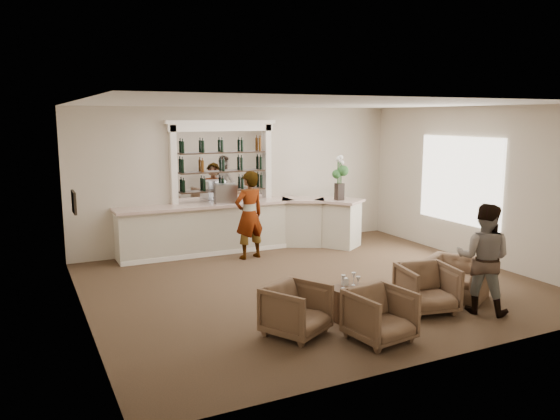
% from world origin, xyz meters
% --- Properties ---
extents(ground, '(8.00, 8.00, 0.00)m').
position_xyz_m(ground, '(0.00, 0.00, 0.00)').
color(ground, brown).
rests_on(ground, ground).
extents(room_shell, '(8.04, 7.02, 3.32)m').
position_xyz_m(room_shell, '(0.16, 0.71, 2.34)').
color(room_shell, beige).
rests_on(room_shell, ground).
extents(bar_counter, '(5.72, 1.80, 1.14)m').
position_xyz_m(bar_counter, '(-0.16, 3.00, 0.57)').
color(bar_counter, beige).
rests_on(bar_counter, ground).
extents(back_bar_alcove, '(2.64, 0.25, 3.00)m').
position_xyz_m(back_bar_alcove, '(-0.50, 3.41, 2.03)').
color(back_bar_alcove, white).
rests_on(back_bar_alcove, ground).
extents(cocktail_table, '(0.60, 0.60, 0.50)m').
position_xyz_m(cocktail_table, '(-0.34, -1.80, 0.25)').
color(cocktail_table, '#452E1E').
rests_on(cocktail_table, ground).
extents(sommelier, '(0.78, 0.59, 1.93)m').
position_xyz_m(sommelier, '(-0.31, 2.29, 0.96)').
color(sommelier, gray).
rests_on(sommelier, ground).
extents(guest, '(1.04, 1.08, 1.75)m').
position_xyz_m(guest, '(1.71, -2.42, 0.88)').
color(guest, gray).
rests_on(guest, ground).
extents(armchair_left, '(1.08, 1.09, 0.74)m').
position_xyz_m(armchair_left, '(-1.38, -1.97, 0.37)').
color(armchair_left, brown).
rests_on(armchair_left, ground).
extents(armchair_center, '(0.88, 0.90, 0.73)m').
position_xyz_m(armchair_center, '(-0.43, -2.66, 0.37)').
color(armchair_center, brown).
rests_on(armchair_center, ground).
extents(armchair_right, '(0.96, 0.98, 0.76)m').
position_xyz_m(armchair_right, '(0.94, -2.03, 0.38)').
color(armchair_right, brown).
rests_on(armchair_right, ground).
extents(armchair_far, '(1.27, 1.32, 0.66)m').
position_xyz_m(armchair_far, '(1.92, -1.68, 0.33)').
color(armchair_far, brown).
rests_on(armchair_far, ground).
extents(espresso_machine, '(0.57, 0.50, 0.43)m').
position_xyz_m(espresso_machine, '(-0.58, 3.05, 1.36)').
color(espresso_machine, '#B0B0B4').
rests_on(espresso_machine, bar_counter).
extents(flower_vase, '(0.28, 0.28, 1.05)m').
position_xyz_m(flower_vase, '(2.01, 2.32, 1.73)').
color(flower_vase, black).
rests_on(flower_vase, bar_counter).
extents(wine_glass_bar_left, '(0.07, 0.07, 0.21)m').
position_xyz_m(wine_glass_bar_left, '(0.24, 3.04, 1.25)').
color(wine_glass_bar_left, white).
rests_on(wine_glass_bar_left, bar_counter).
extents(wine_glass_bar_right, '(0.07, 0.07, 0.21)m').
position_xyz_m(wine_glass_bar_right, '(-0.67, 2.98, 1.25)').
color(wine_glass_bar_right, white).
rests_on(wine_glass_bar_right, bar_counter).
extents(wine_glass_tbl_a, '(0.07, 0.07, 0.21)m').
position_xyz_m(wine_glass_tbl_a, '(-0.46, -1.77, 0.60)').
color(wine_glass_tbl_a, white).
rests_on(wine_glass_tbl_a, cocktail_table).
extents(wine_glass_tbl_b, '(0.07, 0.07, 0.21)m').
position_xyz_m(wine_glass_tbl_b, '(-0.24, -1.72, 0.60)').
color(wine_glass_tbl_b, white).
rests_on(wine_glass_tbl_b, cocktail_table).
extents(wine_glass_tbl_c, '(0.07, 0.07, 0.21)m').
position_xyz_m(wine_glass_tbl_c, '(-0.30, -1.93, 0.60)').
color(wine_glass_tbl_c, white).
rests_on(wine_glass_tbl_c, cocktail_table).
extents(napkin_holder, '(0.08, 0.08, 0.12)m').
position_xyz_m(napkin_holder, '(-0.36, -1.66, 0.56)').
color(napkin_holder, silver).
rests_on(napkin_holder, cocktail_table).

